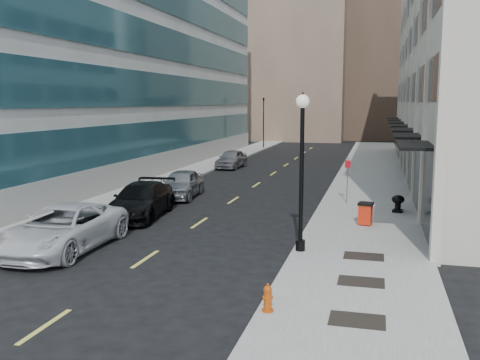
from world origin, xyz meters
The scene contains 22 objects.
ground centered at (0.00, 0.00, 0.00)m, with size 160.00×160.00×0.00m, color black.
sidewalk_right centered at (7.50, 20.00, 0.07)m, with size 5.00×80.00×0.15m, color gray.
sidewalk_left centered at (-6.50, 20.00, 0.07)m, with size 3.00×80.00×0.15m, color gray.
building_left centered at (-15.95, 27.00, 9.99)m, with size 16.14×46.00×20.00m.
skyline_tan_near centered at (-4.00, 68.00, 14.00)m, with size 14.00×18.00×28.00m, color #876F58.
skyline_brown centered at (8.00, 72.00, 17.00)m, with size 12.00×16.00×34.00m, color brown.
skyline_tan_far centered at (-14.00, 78.00, 11.00)m, with size 12.00×14.00×22.00m, color #876F58.
skyline_stone centered at (18.00, 66.00, 10.00)m, with size 10.00×14.00×20.00m, color beige.
grate_near centered at (7.60, -2.00, 0.15)m, with size 1.40×1.00×0.01m, color black.
grate_mid centered at (7.60, 1.00, 0.15)m, with size 1.40×1.00×0.01m, color black.
grate_far centered at (7.60, 3.80, 0.15)m, with size 1.40×1.00×0.01m, color black.
road_centerline centered at (0.00, 17.00, 0.01)m, with size 0.15×68.20×0.01m.
traffic_signal centered at (-5.50, 48.00, 5.72)m, with size 0.66×0.66×6.98m.
car_white_van centered at (-3.48, 2.26, 0.86)m, with size 2.84×6.16×1.71m, color silver.
car_black_pickup centered at (-3.20, 8.53, 0.83)m, with size 2.31×5.69×1.65m, color black.
car_silver_sedan centered at (-3.20, 14.12, 0.82)m, with size 1.93×4.79×1.63m, color gray.
car_grey_sedan centered at (-4.14, 28.58, 0.79)m, with size 1.85×4.61×1.57m, color slate.
fire_hydrant centered at (5.30, -2.00, 0.51)m, with size 0.30×0.30×0.75m.
trash_bin centered at (7.51, 8.88, 0.70)m, with size 0.72×0.75×1.01m.
lamppost centered at (5.30, 4.00, 3.58)m, with size 0.49×0.49×5.84m.
sign_post centered at (6.40, 14.04, 1.74)m, with size 0.29×0.07×2.49m.
urn_planter centered at (9.01, 12.13, 0.68)m, with size 0.63×0.63×0.87m.
Camera 1 is at (7.95, -15.11, 5.59)m, focal length 40.00 mm.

